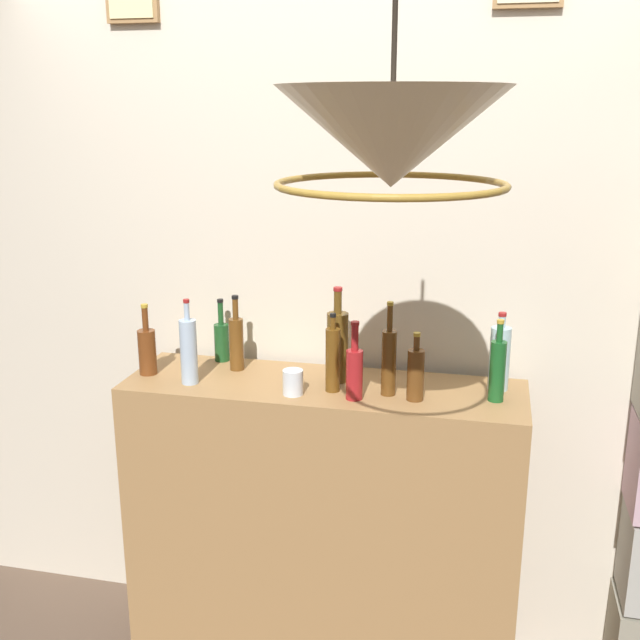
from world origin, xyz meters
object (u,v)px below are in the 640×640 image
(pendant_lamp, at_px, (392,140))
(liquor_bottle_bourbon, at_px, (338,345))
(liquor_bottle_gin, at_px, (189,351))
(liquor_bottle_rum, at_px, (389,360))
(liquor_bottle_brandy, at_px, (333,359))
(liquor_bottle_vodka, at_px, (147,350))
(liquor_bottle_amaro, at_px, (354,371))
(liquor_bottle_mezcal, at_px, (416,374))
(liquor_bottle_vermouth, at_px, (500,357))
(liquor_bottle_rye, at_px, (236,342))
(glass_tumbler_rocks, at_px, (293,382))
(liquor_bottle_tequila, at_px, (497,369))
(liquor_bottle_scotch, at_px, (222,340))

(pendant_lamp, bearing_deg, liquor_bottle_bourbon, 109.03)
(liquor_bottle_gin, height_order, liquor_bottle_rum, liquor_bottle_rum)
(liquor_bottle_gin, distance_m, liquor_bottle_bourbon, 0.52)
(liquor_bottle_brandy, bearing_deg, pendant_lamp, -68.85)
(liquor_bottle_rum, distance_m, liquor_bottle_vodka, 0.89)
(liquor_bottle_rum, bearing_deg, liquor_bottle_gin, -176.22)
(liquor_bottle_vodka, xyz_separation_m, liquor_bottle_amaro, (0.78, -0.08, 0.01))
(liquor_bottle_mezcal, bearing_deg, liquor_bottle_vodka, 177.74)
(liquor_bottle_vermouth, bearing_deg, pendant_lamp, -107.44)
(liquor_bottle_brandy, relative_size, liquor_bottle_vodka, 1.05)
(liquor_bottle_bourbon, bearing_deg, liquor_bottle_amaro, -60.31)
(liquor_bottle_rye, bearing_deg, liquor_bottle_brandy, -19.11)
(liquor_bottle_vodka, bearing_deg, glass_tumbler_rocks, -8.18)
(liquor_bottle_bourbon, distance_m, pendant_lamp, 1.15)
(liquor_bottle_rum, xyz_separation_m, liquor_bottle_tequila, (0.36, 0.02, -0.01))
(liquor_bottle_rum, height_order, liquor_bottle_bourbon, liquor_bottle_bourbon)
(liquor_bottle_mezcal, bearing_deg, liquor_bottle_amaro, -169.61)
(liquor_bottle_rye, height_order, pendant_lamp, pendant_lamp)
(liquor_bottle_brandy, height_order, liquor_bottle_bourbon, liquor_bottle_bourbon)
(liquor_bottle_rye, bearing_deg, liquor_bottle_vodka, -158.76)
(liquor_bottle_rye, distance_m, liquor_bottle_bourbon, 0.39)
(liquor_bottle_bourbon, bearing_deg, liquor_bottle_brandy, -87.52)
(liquor_bottle_rum, bearing_deg, liquor_bottle_vodka, 179.33)
(liquor_bottle_rum, distance_m, liquor_bottle_brandy, 0.19)
(liquor_bottle_scotch, bearing_deg, liquor_bottle_rum, -17.55)
(liquor_bottle_vermouth, bearing_deg, liquor_bottle_rye, -179.53)
(liquor_bottle_scotch, relative_size, liquor_bottle_vodka, 0.93)
(liquor_bottle_amaro, relative_size, pendant_lamp, 0.51)
(liquor_bottle_brandy, bearing_deg, liquor_bottle_bourbon, 92.48)
(liquor_bottle_amaro, xyz_separation_m, pendant_lamp, (0.20, -0.67, 0.78))
(liquor_bottle_gin, xyz_separation_m, liquor_bottle_mezcal, (0.79, 0.02, -0.03))
(liquor_bottle_rum, bearing_deg, liquor_bottle_rye, 167.65)
(liquor_bottle_gin, distance_m, liquor_bottle_rum, 0.70)
(liquor_bottle_amaro, height_order, liquor_bottle_bourbon, liquor_bottle_bourbon)
(liquor_bottle_vodka, height_order, liquor_bottle_bourbon, liquor_bottle_bourbon)
(liquor_bottle_scotch, bearing_deg, liquor_bottle_vermouth, -4.27)
(liquor_bottle_vermouth, relative_size, glass_tumbler_rocks, 3.17)
(pendant_lamp, bearing_deg, liquor_bottle_amaro, 106.27)
(liquor_bottle_gin, relative_size, glass_tumbler_rocks, 3.53)
(liquor_bottle_brandy, relative_size, glass_tumbler_rocks, 3.18)
(liquor_bottle_rum, relative_size, glass_tumbler_rocks, 3.75)
(liquor_bottle_rye, relative_size, liquor_bottle_vodka, 1.08)
(liquor_bottle_vermouth, xyz_separation_m, liquor_bottle_bourbon, (-0.56, -0.04, 0.02))
(liquor_bottle_tequila, distance_m, liquor_bottle_amaro, 0.47)
(liquor_bottle_brandy, relative_size, liquor_bottle_mezcal, 1.18)
(liquor_bottle_vodka, bearing_deg, liquor_bottle_gin, -16.93)
(liquor_bottle_tequila, relative_size, liquor_bottle_mezcal, 1.20)
(pendant_lamp, bearing_deg, glass_tumbler_rocks, 121.43)
(liquor_bottle_brandy, distance_m, liquor_bottle_amaro, 0.10)
(liquor_bottle_rye, distance_m, liquor_bottle_brandy, 0.42)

